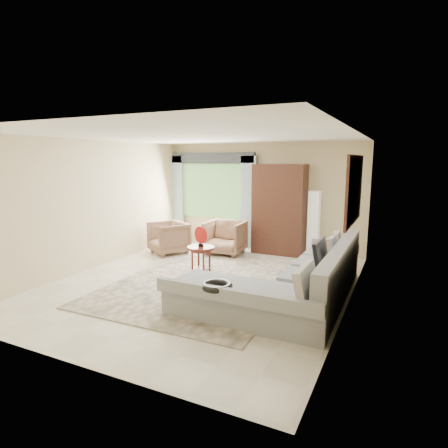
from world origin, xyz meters
The scene contains 17 objects.
ground centered at (0.00, 0.00, 0.00)m, with size 6.00×6.00×0.00m, color silver.
area_rug centered at (0.05, 0.03, 0.01)m, with size 3.00×4.00×0.02m, color beige.
sectional_sofa centered at (1.78, -0.18, 0.28)m, with size 2.30×3.46×0.90m.
tv_screen centered at (2.05, 0.14, 0.72)m, with size 0.06×0.74×0.48m, color black.
garden_hose centered at (1.00, -1.43, 0.55)m, with size 0.43×0.43×0.09m, color black.
coffee_table centered at (-0.33, 0.51, 0.28)m, with size 0.53×0.53×0.53m.
red_disc centered at (-0.33, 0.51, 0.76)m, with size 0.34×0.34×0.03m, color #B21411.
armchair_left centered at (-1.80, 1.57, 0.37)m, with size 0.80×0.82×0.75m, color #88634A.
armchair_right centered at (-0.56, 2.09, 0.40)m, with size 0.85×0.87×0.79m, color #91654F.
potted_plant centered at (-2.20, 2.79, 0.24)m, with size 0.43×0.37×0.48m, color #999999.
armoire centered at (0.55, 2.72, 1.05)m, with size 1.20×0.55×2.10m, color #321A10.
floor_lamp centered at (1.35, 2.78, 0.75)m, with size 0.24×0.24×1.50m, color silver.
window centered at (-1.35, 2.97, 1.40)m, with size 1.80×0.04×1.40m, color #669E59.
curtain_left centered at (-2.40, 2.88, 1.15)m, with size 0.40×0.08×2.30m, color #9EB7CC.
curtain_right centered at (-0.30, 2.88, 1.15)m, with size 0.40×0.08×2.30m, color #9EB7CC.
valance centered at (-1.35, 2.90, 2.25)m, with size 2.40×0.12×0.26m, color #1E232D.
wall_mirror centered at (2.46, 0.35, 1.75)m, with size 0.05×1.70×1.05m.
Camera 1 is at (3.16, -5.68, 2.21)m, focal length 30.00 mm.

